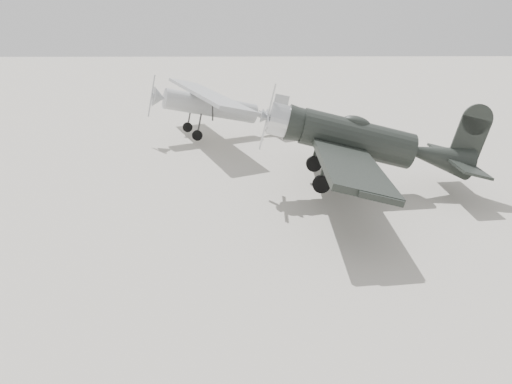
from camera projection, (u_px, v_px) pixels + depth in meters
ground at (271, 251)px, 16.07m from camera, size 160.00×160.00×0.00m
lowwing_monoplane at (367, 142)px, 20.75m from camera, size 9.29×12.90×4.19m
highwing_monoplane at (217, 103)px, 30.20m from camera, size 8.75×12.09×3.47m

